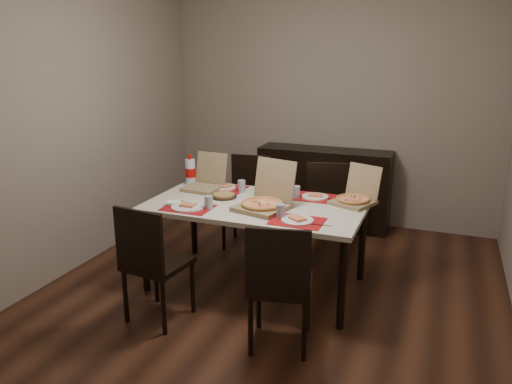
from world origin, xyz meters
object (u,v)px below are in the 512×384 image
(pizza_box_center, at_px, (264,202))
(soda_bottle, at_px, (190,172))
(chair_far_right, at_px, (328,207))
(sideboard, at_px, (324,188))
(dining_table, at_px, (256,211))
(chair_far_left, at_px, (248,197))
(dip_bowl, at_px, (272,195))
(chair_near_left, at_px, (151,260))
(chair_near_right, at_px, (280,282))

(pizza_box_center, bearing_deg, soda_bottle, 153.81)
(chair_far_right, height_order, soda_bottle, soda_bottle)
(sideboard, xyz_separation_m, dining_table, (-0.18, -1.73, 0.23))
(sideboard, relative_size, dining_table, 0.83)
(chair_far_left, xyz_separation_m, soda_bottle, (-0.36, -0.55, 0.36))
(dining_table, distance_m, dip_bowl, 0.25)
(pizza_box_center, height_order, soda_bottle, pizza_box_center)
(chair_far_right, xyz_separation_m, soda_bottle, (-1.23, -0.49, 0.36))
(chair_far_left, bearing_deg, soda_bottle, -123.59)
(pizza_box_center, distance_m, dip_bowl, 0.35)
(sideboard, xyz_separation_m, soda_bottle, (-0.98, -1.39, 0.42))
(sideboard, bearing_deg, chair_near_left, -104.70)
(sideboard, xyz_separation_m, chair_far_right, (0.25, -0.90, 0.06))
(sideboard, bearing_deg, chair_far_right, -74.19)
(dining_table, relative_size, pizza_box_center, 3.61)
(chair_far_left, distance_m, pizza_box_center, 1.18)
(sideboard, relative_size, chair_far_right, 1.61)
(chair_far_right, distance_m, soda_bottle, 1.37)
(dining_table, distance_m, chair_far_right, 0.95)
(pizza_box_center, distance_m, soda_bottle, 1.02)
(dining_table, bearing_deg, chair_far_right, 62.54)
(dining_table, xyz_separation_m, dip_bowl, (0.06, 0.23, 0.08))
(dining_table, bearing_deg, chair_near_right, -59.80)
(sideboard, distance_m, pizza_box_center, 1.87)
(chair_far_right, bearing_deg, dip_bowl, -121.75)
(chair_far_right, xyz_separation_m, pizza_box_center, (-0.32, -0.94, 0.30))
(chair_near_right, height_order, soda_bottle, soda_bottle)
(soda_bottle, bearing_deg, dining_table, -22.96)
(chair_far_left, height_order, chair_far_right, same)
(chair_far_left, xyz_separation_m, chair_far_right, (0.87, -0.06, 0.00))
(dip_bowl, bearing_deg, chair_far_right, 58.25)
(chair_near_left, height_order, chair_far_right, same)
(chair_near_left, xyz_separation_m, pizza_box_center, (0.62, 0.74, 0.30))
(chair_near_right, xyz_separation_m, chair_far_right, (-0.07, 1.68, 0.00))
(dining_table, bearing_deg, chair_far_left, 116.14)
(chair_near_right, relative_size, chair_far_right, 1.00)
(chair_near_right, xyz_separation_m, soda_bottle, (-1.30, 1.19, 0.36))
(sideboard, relative_size, chair_far_left, 1.61)
(sideboard, distance_m, dining_table, 1.75)
(chair_far_left, xyz_separation_m, pizza_box_center, (0.55, -1.00, 0.30))
(soda_bottle, bearing_deg, sideboard, 54.84)
(pizza_box_center, xyz_separation_m, dip_bowl, (-0.05, 0.34, -0.05))
(chair_far_left, xyz_separation_m, dip_bowl, (0.50, -0.66, 0.25))
(dining_table, xyz_separation_m, chair_far_right, (0.43, 0.83, -0.17))
(chair_near_left, height_order, chair_near_right, same)
(sideboard, height_order, dip_bowl, sideboard)
(chair_near_right, distance_m, soda_bottle, 1.80)
(chair_near_left, height_order, pizza_box_center, pizza_box_center)
(dip_bowl, bearing_deg, chair_near_left, -117.36)
(sideboard, distance_m, chair_near_right, 2.60)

